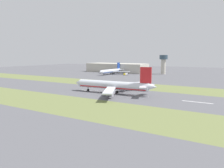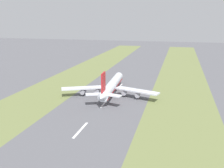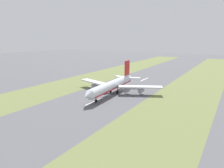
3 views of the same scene
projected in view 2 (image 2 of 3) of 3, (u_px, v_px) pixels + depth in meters
The scene contains 7 objects.
ground_plane at pixel (114, 93), 180.62m from camera, with size 800.00×800.00×0.00m, color #56565B.
grass_median_west at pixel (54, 88), 191.55m from camera, with size 40.00×600.00×0.01m, color olive.
grass_median_east at pixel (181, 97), 169.70m from camera, with size 40.00×600.00×0.01m, color olive.
centreline_dash_near at pixel (81, 130), 120.86m from camera, with size 1.20×18.00×0.01m, color silver.
centreline_dash_mid at pixel (105, 103), 158.37m from camera, with size 1.20×18.00×0.01m, color silver.
centreline_dash_far at pixel (119, 87), 195.87m from camera, with size 1.20×18.00×0.01m, color silver.
airplane_main_jet at pixel (111, 86), 173.93m from camera, with size 64.01×67.21×20.20m.
Camera 2 is at (42.11, -168.29, 50.68)m, focal length 42.00 mm.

